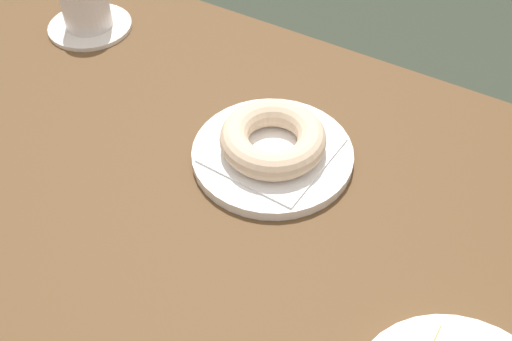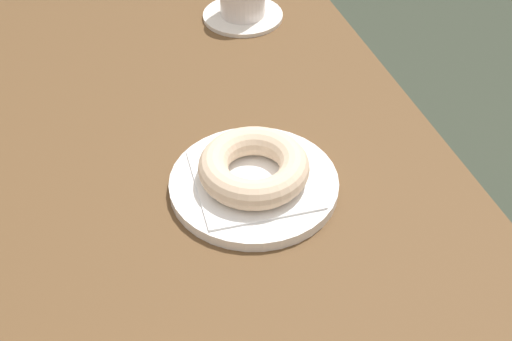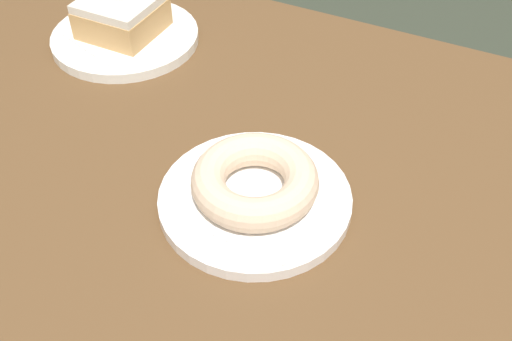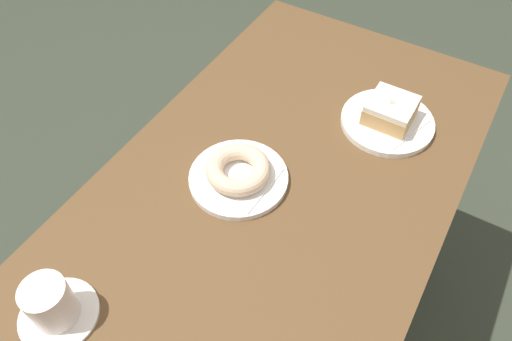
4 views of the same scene
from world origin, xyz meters
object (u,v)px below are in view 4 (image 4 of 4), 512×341
donut_glazed_square (391,110)px  coffee_cup (52,305)px  donut_sugar_ring (237,171)px  plate_glazed_square (387,122)px  plate_sugar_ring (237,180)px

donut_glazed_square → coffee_cup: bearing=-23.4°
donut_sugar_ring → donut_glazed_square: bearing=147.2°
donut_sugar_ring → plate_glazed_square: bearing=147.2°
plate_sugar_ring → donut_sugar_ring: donut_sugar_ring is taller
donut_sugar_ring → plate_glazed_square: donut_sugar_ring is taller
plate_sugar_ring → donut_sugar_ring: 0.03m
plate_sugar_ring → coffee_cup: bearing=-14.8°
plate_sugar_ring → plate_glazed_square: (-0.30, 0.19, 0.00)m
donut_sugar_ring → coffee_cup: coffee_cup is taller
donut_sugar_ring → donut_glazed_square: 0.35m
plate_sugar_ring → donut_glazed_square: size_ratio=2.03×
plate_sugar_ring → donut_sugar_ring: bearing=0.0°
donut_sugar_ring → plate_glazed_square: size_ratio=0.63×
plate_glazed_square → plate_sugar_ring: bearing=-32.8°
donut_sugar_ring → plate_sugar_ring: bearing=0.0°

